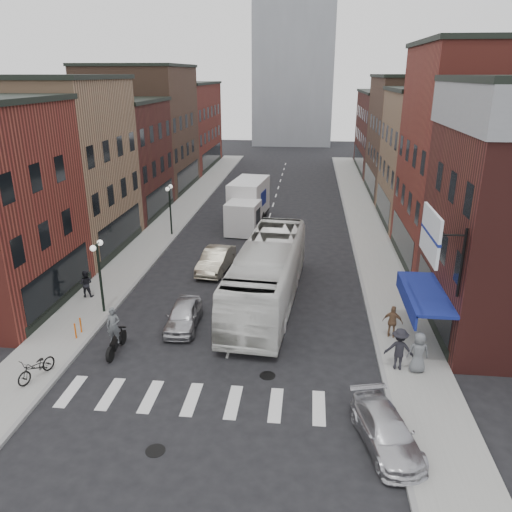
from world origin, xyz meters
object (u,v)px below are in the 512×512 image
at_px(bike_rack, 78,328).
at_px(box_truck, 247,204).
at_px(sedan_left_near, 183,315).
at_px(transit_bus, 267,273).
at_px(billboard_sign, 433,236).
at_px(parked_bicycle, 36,367).
at_px(ped_right_b, 393,322).
at_px(motorcycle_rider, 115,332).
at_px(ped_left_solo, 86,284).
at_px(curb_car, 386,431).
at_px(sedan_left_far, 216,260).
at_px(streetlamp_near, 99,264).
at_px(streetlamp_far, 170,201).
at_px(ped_right_a, 399,349).
at_px(ped_right_c, 418,352).

bearing_deg(bike_rack, box_truck, 73.89).
distance_m(box_truck, sedan_left_near, 18.81).
xyz_separation_m(bike_rack, transit_bus, (8.95, 5.08, 1.24)).
height_order(billboard_sign, parked_bicycle, billboard_sign).
bearing_deg(ped_right_b, motorcycle_rider, 28.45).
relative_size(billboard_sign, ped_right_b, 2.24).
bearing_deg(ped_left_solo, curb_car, 140.18).
bearing_deg(billboard_sign, sedan_left_far, 136.66).
bearing_deg(streetlamp_near, streetlamp_far, 90.00).
relative_size(transit_bus, ped_right_a, 6.67).
bearing_deg(sedan_left_far, bike_rack, -111.66).
bearing_deg(sedan_left_near, box_truck, 84.30).
distance_m(transit_bus, ped_left_solo, 10.54).
relative_size(sedan_left_far, ped_right_c, 2.43).
bearing_deg(sedan_left_far, transit_bus, -43.56).
height_order(sedan_left_far, curb_car, sedan_left_far).
relative_size(billboard_sign, motorcycle_rider, 1.58).
height_order(billboard_sign, bike_rack, billboard_sign).
relative_size(streetlamp_near, transit_bus, 0.32).
relative_size(streetlamp_far, curb_car, 1.00).
bearing_deg(box_truck, sedan_left_far, -87.07).
xyz_separation_m(motorcycle_rider, sedan_left_far, (2.77, 10.79, -0.35)).
bearing_deg(transit_bus, streetlamp_far, 131.47).
bearing_deg(curb_car, streetlamp_far, 106.98).
xyz_separation_m(parked_bicycle, ped_right_c, (16.16, 2.25, 0.42)).
relative_size(transit_bus, sedan_left_near, 3.31).
height_order(streetlamp_far, curb_car, streetlamp_far).
relative_size(sedan_left_far, ped_right_b, 2.74).
height_order(bike_rack, ped_left_solo, ped_left_solo).
height_order(billboard_sign, ped_right_a, billboard_sign).
bearing_deg(streetlamp_far, ped_right_a, -50.13).
relative_size(box_truck, ped_left_solo, 5.44).
distance_m(motorcycle_rider, sedan_left_far, 11.15).
bearing_deg(bike_rack, ped_right_b, 5.60).
bearing_deg(ped_right_b, ped_right_a, 103.81).
relative_size(streetlamp_far, bike_rack, 5.14).
xyz_separation_m(motorcycle_rider, ped_right_a, (12.88, -0.16, 0.02)).
relative_size(box_truck, ped_right_a, 4.54).
bearing_deg(box_truck, sedan_left_near, -86.12).
height_order(billboard_sign, curb_car, billboard_sign).
relative_size(bike_rack, sedan_left_near, 0.21).
bearing_deg(streetlamp_far, transit_bus, -53.01).
relative_size(streetlamp_far, parked_bicycle, 2.13).
bearing_deg(ped_right_c, streetlamp_far, -52.74).
distance_m(ped_left_solo, ped_right_b, 17.19).
xyz_separation_m(box_truck, sedan_left_near, (-1.00, -18.75, -1.16)).
bearing_deg(ped_right_a, billboard_sign, -143.69).
height_order(streetlamp_far, box_truck, streetlamp_far).
distance_m(billboard_sign, sedan_left_far, 16.11).
height_order(streetlamp_far, sedan_left_near, streetlamp_far).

